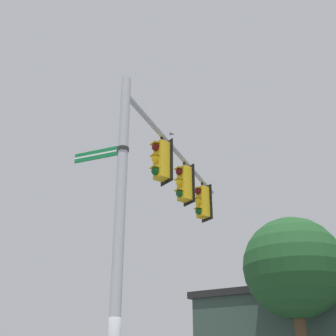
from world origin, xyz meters
The scene contains 8 objects.
signal_pole centered at (0.00, 0.00, 3.92)m, with size 0.22×0.22×7.84m, color #ADB2B7.
mast_arm centered at (1.85, -2.83, 7.41)m, with size 0.15×0.15×6.75m, color #ADB2B7.
traffic_light_nearest_pole centered at (1.16, -1.75, 6.64)m, with size 0.54×0.49×1.31m.
traffic_light_mid_inner centered at (2.11, -3.21, 6.64)m, with size 0.54×0.49×1.31m.
traffic_light_mid_outer centered at (3.06, -4.67, 6.64)m, with size 0.54×0.49×1.31m.
street_name_sign centered at (0.33, 0.22, 5.97)m, with size 1.17×0.82×0.22m.
bird_flying centered at (4.16, -4.21, 9.58)m, with size 0.24×0.32×0.12m.
tree_by_storefront centered at (3.43, -9.31, 5.06)m, with size 3.79×3.79×6.99m.
Camera 1 is at (-7.50, 3.95, 1.69)m, focal length 46.38 mm.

